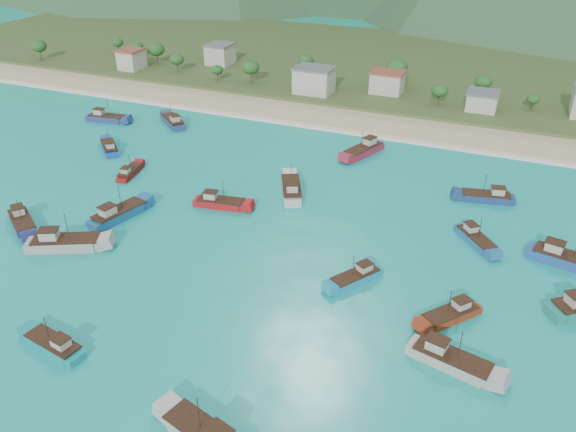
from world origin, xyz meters
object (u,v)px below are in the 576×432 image
at_px(boat_3, 54,346).
at_px(boat_18, 356,278).
at_px(boat_8, 118,214).
at_px(boat_29, 475,239).
at_px(boat_17, 173,122).
at_px(boat_16, 107,118).
at_px(boat_5, 110,148).
at_px(boat_9, 450,361).
at_px(boat_11, 65,244).
at_px(boat_23, 220,203).
at_px(boat_7, 364,151).
at_px(boat_4, 487,197).
at_px(boat_30, 566,260).
at_px(boat_21, 130,173).
at_px(boat_25, 291,190).
at_px(boat_28, 22,222).
at_px(boat_2, 451,315).

bearing_deg(boat_3, boat_18, -37.31).
relative_size(boat_8, boat_29, 1.35).
relative_size(boat_17, boat_18, 1.16).
distance_m(boat_8, boat_16, 56.47).
relative_size(boat_5, boat_9, 0.79).
distance_m(boat_11, boat_17, 61.77).
distance_m(boat_5, boat_23, 41.05).
bearing_deg(boat_3, boat_29, -34.76).
relative_size(boat_3, boat_17, 0.92).
xyz_separation_m(boat_3, boat_7, (19.74, 80.81, 0.26)).
distance_m(boat_5, boat_11, 43.71).
height_order(boat_4, boat_7, boat_7).
bearing_deg(boat_4, boat_30, -154.27).
height_order(boat_21, boat_29, boat_29).
height_order(boat_8, boat_25, boat_25).
bearing_deg(boat_17, boat_9, -88.10).
relative_size(boat_5, boat_8, 0.74).
bearing_deg(boat_21, boat_4, 2.82).
bearing_deg(boat_30, boat_11, -58.44).
distance_m(boat_8, boat_11, 12.35).
bearing_deg(boat_28, boat_8, 155.62).
height_order(boat_17, boat_28, boat_17).
xyz_separation_m(boat_9, boat_23, (-48.85, 26.51, -0.09)).
relative_size(boat_9, boat_29, 1.27).
height_order(boat_3, boat_5, boat_5).
distance_m(boat_25, boat_30, 52.38).
height_order(boat_5, boat_11, boat_11).
relative_size(boat_18, boat_21, 1.04).
bearing_deg(boat_21, boat_18, -28.82).
bearing_deg(boat_18, boat_2, -160.12).
xyz_separation_m(boat_8, boat_25, (26.43, 22.31, 0.01)).
xyz_separation_m(boat_18, boat_23, (-32.09, 13.46, 0.12)).
xyz_separation_m(boat_21, boat_28, (-4.86, -26.09, 0.23)).
relative_size(boat_21, boat_30, 0.71).
relative_size(boat_11, boat_23, 1.21).
bearing_deg(boat_2, boat_29, -52.97).
distance_m(boat_21, boat_23, 25.99).
xyz_separation_m(boat_11, boat_29, (65.69, 29.88, -0.33)).
distance_m(boat_16, boat_18, 95.53).
distance_m(boat_3, boat_28, 37.58).
relative_size(boat_21, boat_23, 0.83).
xyz_separation_m(boat_5, boat_9, (87.29, -40.93, 0.14)).
bearing_deg(boat_23, boat_18, 58.05).
bearing_deg(boat_5, boat_18, -68.89).
xyz_separation_m(boat_21, boat_23, (25.49, -5.08, 0.19)).
bearing_deg(boat_5, boat_8, -96.13).
relative_size(boat_4, boat_17, 1.02).
xyz_separation_m(boat_2, boat_23, (-47.50, 16.93, 0.09)).
bearing_deg(boat_17, boat_29, -71.08).
bearing_deg(boat_21, boat_28, -111.53).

